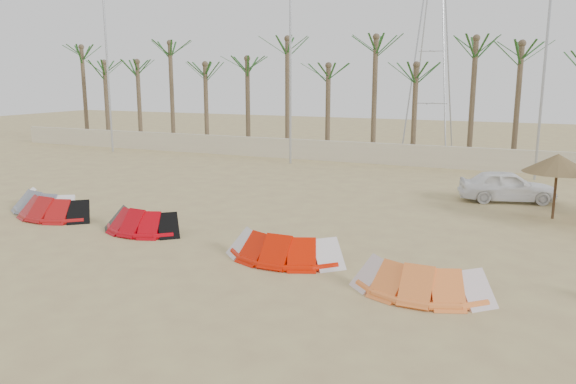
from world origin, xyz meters
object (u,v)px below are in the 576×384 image
at_px(kite_red_left, 59,206).
at_px(kite_red_mid, 146,219).
at_px(kite_grey, 49,200).
at_px(kite_orange, 423,276).
at_px(car, 507,186).
at_px(kite_red_right, 288,244).
at_px(parasol_left, 558,163).

height_order(kite_red_left, kite_red_mid, same).
bearing_deg(kite_red_mid, kite_grey, 170.19).
relative_size(kite_red_mid, kite_orange, 0.92).
xyz_separation_m(kite_grey, car, (16.86, 9.19, 0.26)).
distance_m(kite_red_left, kite_orange, 14.51).
relative_size(kite_red_left, kite_red_right, 1.01).
bearing_deg(kite_orange, kite_red_right, 165.31).
xyz_separation_m(kite_red_right, kite_orange, (4.18, -1.10, -0.00)).
bearing_deg(kite_orange, kite_red_left, 171.22).
bearing_deg(kite_grey, car, 28.59).
height_order(kite_grey, parasol_left, parasol_left).
relative_size(kite_red_right, parasol_left, 1.40).
height_order(kite_red_mid, parasol_left, parasol_left).
xyz_separation_m(kite_red_left, kite_orange, (14.34, -2.21, -0.00)).
xyz_separation_m(kite_grey, kite_red_right, (11.32, -1.73, 0.00)).
bearing_deg(car, kite_red_left, 106.27).
xyz_separation_m(kite_red_left, kite_red_right, (10.16, -1.12, 0.00)).
relative_size(kite_red_right, car, 0.89).
xyz_separation_m(kite_red_left, car, (15.70, 9.80, 0.26)).
relative_size(kite_red_mid, car, 0.78).
bearing_deg(kite_grey, parasol_left, 19.64).
distance_m(kite_red_mid, kite_orange, 10.10).
relative_size(kite_grey, kite_orange, 1.08).
height_order(kite_red_mid, kite_red_right, same).
bearing_deg(kite_red_right, parasol_left, 48.87).
bearing_deg(kite_red_left, kite_grey, 152.08).
height_order(kite_red_mid, car, car).
bearing_deg(kite_grey, kite_orange, -10.34).
bearing_deg(kite_grey, kite_red_mid, -9.81).
distance_m(kite_red_right, car, 12.24).
bearing_deg(kite_red_left, kite_red_mid, -4.53).
height_order(kite_orange, car, car).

